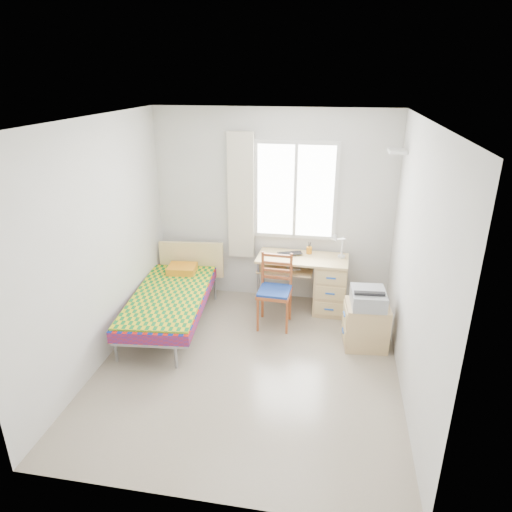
% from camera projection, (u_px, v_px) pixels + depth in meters
% --- Properties ---
extents(floor, '(3.50, 3.50, 0.00)m').
position_uv_depth(floor, '(249.00, 365.00, 5.02)').
color(floor, '#BCAD93').
rests_on(floor, ground).
extents(ceiling, '(3.50, 3.50, 0.00)m').
position_uv_depth(ceiling, '(247.00, 120.00, 4.05)').
color(ceiling, white).
rests_on(ceiling, wall_back).
extents(wall_back, '(3.20, 0.00, 3.20)m').
position_uv_depth(wall_back, '(273.00, 208.00, 6.13)').
color(wall_back, silver).
rests_on(wall_back, ground).
extents(wall_left, '(0.00, 3.50, 3.50)m').
position_uv_depth(wall_left, '(99.00, 246.00, 4.79)').
color(wall_left, silver).
rests_on(wall_left, ground).
extents(wall_right, '(0.00, 3.50, 3.50)m').
position_uv_depth(wall_right, '(415.00, 266.00, 4.27)').
color(wall_right, silver).
rests_on(wall_right, ground).
extents(window, '(1.10, 0.04, 1.30)m').
position_uv_depth(window, '(295.00, 191.00, 5.97)').
color(window, white).
rests_on(window, wall_back).
extents(curtain, '(0.35, 0.05, 1.70)m').
position_uv_depth(curtain, '(241.00, 197.00, 6.08)').
color(curtain, beige).
rests_on(curtain, wall_back).
extents(floating_shelf, '(0.20, 0.32, 0.03)m').
position_uv_depth(floating_shelf, '(397.00, 151.00, 5.25)').
color(floating_shelf, white).
rests_on(floating_shelf, wall_right).
extents(bed, '(1.05, 1.95, 0.81)m').
position_uv_depth(bed, '(172.00, 296.00, 5.70)').
color(bed, gray).
rests_on(bed, floor).
extents(desk, '(1.20, 0.57, 0.74)m').
position_uv_depth(desk, '(325.00, 282.00, 6.05)').
color(desk, '#E0C775').
rests_on(desk, floor).
extents(chair, '(0.42, 0.42, 0.93)m').
position_uv_depth(chair, '(276.00, 286.00, 5.67)').
color(chair, '#99361D').
rests_on(chair, floor).
extents(cabinet, '(0.53, 0.48, 0.53)m').
position_uv_depth(cabinet, '(366.00, 325.00, 5.29)').
color(cabinet, tan).
rests_on(cabinet, floor).
extents(printer, '(0.41, 0.46, 0.19)m').
position_uv_depth(printer, '(368.00, 298.00, 5.15)').
color(printer, '#919398').
rests_on(printer, cabinet).
extents(laptop, '(0.38, 0.30, 0.03)m').
position_uv_depth(laptop, '(291.00, 255.00, 6.01)').
color(laptop, black).
rests_on(laptop, desk).
extents(pen_cup, '(0.09, 0.09, 0.09)m').
position_uv_depth(pen_cup, '(309.00, 250.00, 6.09)').
color(pen_cup, orange).
rests_on(pen_cup, desk).
extents(task_lamp, '(0.21, 0.31, 0.37)m').
position_uv_depth(task_lamp, '(338.00, 244.00, 5.79)').
color(task_lamp, white).
rests_on(task_lamp, desk).
extents(book, '(0.23, 0.28, 0.02)m').
position_uv_depth(book, '(286.00, 267.00, 6.06)').
color(book, gray).
rests_on(book, desk).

